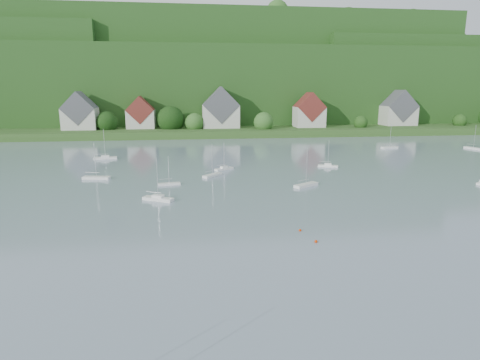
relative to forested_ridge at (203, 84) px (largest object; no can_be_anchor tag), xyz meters
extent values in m
cube|color=#315921|center=(-0.39, -68.57, -21.39)|extent=(600.00, 60.00, 3.00)
cube|color=#143A12|center=(-0.39, 6.43, -2.89)|extent=(620.00, 160.00, 40.00)
cube|color=#143A12|center=(9.61, 1.43, 5.11)|extent=(240.00, 130.00, 60.00)
cube|color=#143A12|center=(159.61, -13.57, -0.89)|extent=(200.00, 110.00, 48.00)
sphere|color=#194414|center=(118.03, -83.67, -17.79)|extent=(6.45, 6.45, 6.45)
sphere|color=#2C5D22|center=(-7.19, -84.69, -17.23)|extent=(8.19, 8.19, 8.19)
sphere|color=#2C5D22|center=(-52.36, -82.50, -17.78)|extent=(6.49, 6.49, 6.49)
sphere|color=#2C5D22|center=(46.46, -76.48, -15.93)|extent=(12.16, 12.16, 12.16)
sphere|color=#2C5D22|center=(22.59, -88.64, -17.05)|extent=(8.73, 8.73, 8.73)
sphere|color=black|center=(-44.27, -82.71, -16.86)|extent=(9.32, 9.32, 9.32)
sphere|color=#194414|center=(67.44, -86.88, -17.86)|extent=(6.24, 6.24, 6.24)
sphere|color=black|center=(89.03, -74.03, -17.23)|extent=(8.16, 8.16, 8.16)
sphere|color=black|center=(-17.40, -82.21, -16.01)|extent=(11.92, 11.92, 11.92)
sphere|color=#194414|center=(-84.67, -5.43, 28.91)|extent=(10.29, 10.29, 10.29)
sphere|color=black|center=(-68.56, -17.18, 28.37)|extent=(7.18, 7.18, 7.18)
sphere|color=#194414|center=(39.10, -13.54, 37.36)|extent=(12.83, 12.83, 12.83)
sphere|color=#2C5D22|center=(-40.32, -26.39, 36.55)|extent=(8.18, 8.18, 8.18)
sphere|color=#194414|center=(0.71, 11.08, 37.34)|extent=(12.73, 12.73, 12.73)
sphere|color=#194414|center=(83.00, -24.04, 37.13)|extent=(11.50, 11.50, 11.50)
sphere|color=#194414|center=(60.32, 6.32, 37.68)|extent=(14.65, 14.65, 14.65)
sphere|color=#2C5D22|center=(38.86, -37.28, 37.20)|extent=(11.95, 11.95, 11.95)
sphere|color=#194414|center=(119.05, -29.99, 36.82)|extent=(9.76, 9.76, 9.76)
sphere|color=#2C5D22|center=(-47.54, 5.73, 36.35)|extent=(7.07, 7.07, 7.07)
sphere|color=black|center=(-3.87, -25.26, 36.55)|extent=(8.21, 8.21, 8.21)
sphere|color=#2C5D22|center=(-23.22, -1.47, 37.26)|extent=(12.24, 12.24, 12.24)
sphere|color=#2C5D22|center=(114.11, -25.59, 36.69)|extent=(9.00, 9.00, 9.00)
sphere|color=#2C5D22|center=(-95.89, -32.67, 37.50)|extent=(13.65, 13.65, 13.65)
sphere|color=#194414|center=(100.63, -10.60, 36.52)|extent=(8.03, 8.03, 8.03)
sphere|color=#2C5D22|center=(176.25, -10.27, 24.78)|extent=(9.52, 9.52, 9.52)
sphere|color=#2C5D22|center=(100.08, -10.21, 25.73)|extent=(14.97, 14.97, 14.97)
sphere|color=#194414|center=(78.27, -12.75, 24.82)|extent=(9.78, 9.78, 9.78)
sphere|color=#194414|center=(119.29, -13.86, 25.22)|extent=(12.02, 12.02, 12.02)
sphere|color=black|center=(137.50, -32.55, 25.14)|extent=(11.57, 11.57, 11.57)
sphere|color=#194414|center=(122.03, -45.83, 25.33)|extent=(12.65, 12.65, 12.65)
sphere|color=#2C5D22|center=(142.24, -40.20, 24.56)|extent=(8.28, 8.28, 8.28)
sphere|color=black|center=(167.50, -4.26, 24.42)|extent=(7.47, 7.47, 7.47)
sphere|color=#2C5D22|center=(98.74, -21.35, 24.77)|extent=(9.48, 9.48, 9.48)
sphere|color=#194414|center=(-40.37, -6.43, 19.21)|extent=(12.01, 12.01, 12.01)
sphere|color=black|center=(118.27, -16.22, 19.75)|extent=(15.08, 15.08, 15.08)
sphere|color=#2C5D22|center=(108.01, -0.55, 19.91)|extent=(15.99, 15.99, 15.99)
sphere|color=black|center=(-4.10, 3.64, 19.86)|extent=(15.72, 15.72, 15.72)
sphere|color=#194414|center=(10.49, -0.65, 18.96)|extent=(10.54, 10.54, 10.54)
cube|color=beige|center=(-55.39, -81.57, -15.39)|extent=(14.00, 10.00, 9.00)
cube|color=#515158|center=(-55.39, -81.57, -10.89)|extent=(14.00, 10.40, 14.00)
cube|color=beige|center=(-30.39, -79.57, -15.89)|extent=(12.00, 9.00, 8.00)
cube|color=maroon|center=(-30.39, -79.57, -11.89)|extent=(12.00, 9.36, 12.00)
cube|color=beige|center=(4.61, -80.57, -14.89)|extent=(16.00, 11.00, 10.00)
cube|color=#515158|center=(4.61, -80.57, -9.89)|extent=(16.00, 11.44, 16.00)
cube|color=beige|center=(44.61, -82.57, -15.39)|extent=(13.00, 10.00, 9.00)
cube|color=maroon|center=(44.61, -82.57, -10.89)|extent=(13.00, 10.40, 13.00)
cube|color=beige|center=(89.61, -78.57, -15.39)|extent=(15.00, 10.00, 9.00)
cube|color=#515158|center=(89.61, -78.57, -10.89)|extent=(15.00, 10.40, 15.00)
sphere|color=#D13100|center=(6.37, -214.99, -22.89)|extent=(0.42, 0.42, 0.42)
sphere|color=#D13100|center=(5.46, -210.41, -22.89)|extent=(0.39, 0.39, 0.39)
cube|color=white|center=(14.11, -183.66, -22.59)|extent=(5.89, 4.60, 0.59)
cylinder|color=silver|center=(14.11, -183.66, -18.59)|extent=(0.10, 0.10, 7.42)
cylinder|color=silver|center=(13.36, -184.14, -21.39)|extent=(2.79, 1.83, 0.08)
cube|color=white|center=(-34.18, -143.12, -22.56)|extent=(6.66, 2.82, 0.65)
cube|color=white|center=(-34.18, -143.12, -21.99)|extent=(2.43, 1.61, 0.50)
cylinder|color=silver|center=(-34.18, -143.12, -18.21)|extent=(0.10, 0.10, 8.06)
cylinder|color=silver|center=(-35.14, -143.27, -21.34)|extent=(3.51, 0.65, 0.08)
cube|color=white|center=(58.22, -133.14, -22.58)|extent=(6.37, 3.17, 0.61)
cylinder|color=silver|center=(58.22, -133.14, -18.44)|extent=(0.10, 0.10, 7.67)
cylinder|color=silver|center=(57.33, -133.36, -21.37)|extent=(3.29, 0.90, 0.08)
cube|color=white|center=(-14.42, -178.77, -22.65)|extent=(4.80, 2.09, 0.46)
cylinder|color=silver|center=(-14.42, -178.77, -19.52)|extent=(0.10, 0.10, 5.81)
cylinder|color=silver|center=(-15.11, -178.89, -21.52)|extent=(2.53, 0.52, 0.08)
cube|color=white|center=(-4.74, -171.17, -22.61)|extent=(5.00, 5.11, 0.56)
cylinder|color=silver|center=(-4.74, -171.17, -18.84)|extent=(0.10, 0.10, 6.98)
cylinder|color=silver|center=(-5.32, -171.77, -21.43)|extent=(2.19, 2.27, 0.08)
cube|color=white|center=(-1.36, -163.71, -22.63)|extent=(5.06, 4.03, 0.51)
cube|color=white|center=(-1.36, -163.71, -22.12)|extent=(2.05, 1.83, 0.50)
cylinder|color=silver|center=(-1.36, -163.71, -19.17)|extent=(0.10, 0.10, 6.41)
cylinder|color=silver|center=(-2.00, -164.14, -21.47)|extent=(2.39, 1.62, 0.08)
cube|color=white|center=(-31.03, -170.70, -22.58)|extent=(6.33, 2.85, 0.61)
cylinder|color=silver|center=(-31.03, -170.70, -18.45)|extent=(0.10, 0.10, 7.64)
cylinder|color=silver|center=(-31.93, -170.52, -21.38)|extent=(3.32, 0.72, 0.08)
cube|color=white|center=(-15.92, -191.03, -22.59)|extent=(5.94, 4.18, 0.59)
cube|color=white|center=(-15.92, -191.03, -22.05)|extent=(2.35, 1.97, 0.50)
cylinder|color=silver|center=(-15.92, -191.03, -18.64)|extent=(0.10, 0.10, 7.32)
cylinder|color=silver|center=(-16.70, -190.62, -21.40)|extent=(2.89, 1.57, 0.08)
cube|color=white|center=(58.37, -132.85, -22.60)|extent=(5.84, 2.22, 0.57)
cylinder|color=silver|center=(58.37, -132.85, -18.76)|extent=(0.10, 0.10, 7.12)
cylinder|color=silver|center=(57.52, -132.94, -21.42)|extent=(3.12, 0.43, 0.08)
cube|color=white|center=(85.78, -137.99, -22.59)|extent=(3.68, 6.23, 0.60)
cylinder|color=silver|center=(85.78, -137.99, -18.52)|extent=(0.10, 0.10, 7.52)
cylinder|color=silver|center=(85.47, -137.15, -21.38)|extent=(1.23, 3.13, 0.08)
cube|color=white|center=(25.95, -163.15, -22.63)|extent=(5.37, 3.13, 0.52)
cube|color=white|center=(25.95, -163.15, -22.12)|extent=(2.05, 1.57, 0.50)
cylinder|color=silver|center=(25.95, -163.15, -19.13)|extent=(0.10, 0.10, 6.48)
cylinder|color=silver|center=(25.22, -162.88, -21.47)|extent=(2.71, 1.05, 0.08)
camera|label=1|loc=(-10.22, -264.91, -2.85)|focal=30.73mm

